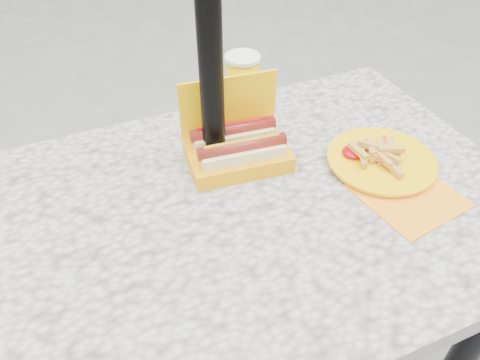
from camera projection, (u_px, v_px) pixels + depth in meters
name	position (u px, v px, depth m)	size (l,w,h in m)	color
picnic_table	(243.00, 241.00, 1.04)	(1.20, 0.80, 0.75)	beige
umbrella_pole	(208.00, 11.00, 0.85)	(0.05, 0.05, 2.20)	black
hotdog_box	(237.00, 147.00, 1.05)	(0.24, 0.17, 0.18)	#FFC100
fries_plate	(382.00, 162.00, 1.05)	(0.25, 0.34, 0.05)	orange
soda_cup	(243.00, 86.00, 1.17)	(0.09, 0.09, 0.16)	#FABA00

